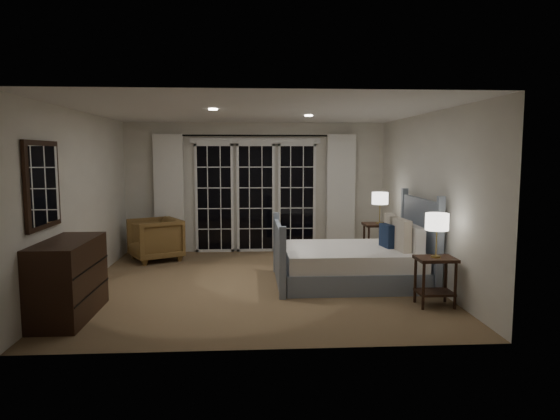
{
  "coord_description": "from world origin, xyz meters",
  "views": [
    {
      "loc": [
        -0.13,
        -7.18,
        1.9
      ],
      "look_at": [
        0.34,
        0.35,
        1.05
      ],
      "focal_mm": 32.0,
      "sensor_mm": 36.0,
      "label": 1
    }
  ],
  "objects": [
    {
      "name": "curtain_left",
      "position": [
        -1.65,
        2.38,
        1.15
      ],
      "size": [
        0.55,
        0.1,
        2.25
      ],
      "primitive_type": "cube",
      "color": "white",
      "rests_on": "curtain_rod"
    },
    {
      "name": "french_doors",
      "position": [
        0.0,
        2.46,
        1.09
      ],
      "size": [
        2.5,
        0.04,
        2.2
      ],
      "color": "black",
      "rests_on": "wall_back"
    },
    {
      "name": "nightstand_left",
      "position": [
        2.19,
        -1.21,
        0.41
      ],
      "size": [
        0.47,
        0.38,
        0.62
      ],
      "color": "black",
      "rests_on": "floor"
    },
    {
      "name": "armchair",
      "position": [
        -1.81,
        1.75,
        0.38
      ],
      "size": [
        1.12,
        1.11,
        0.76
      ],
      "primitive_type": "imported",
      "rotation": [
        0.0,
        0.0,
        -1.07
      ],
      "color": "brown",
      "rests_on": "floor"
    },
    {
      "name": "curtain_rod",
      "position": [
        0.0,
        2.4,
        2.25
      ],
      "size": [
        3.5,
        0.03,
        0.03
      ],
      "primitive_type": "cylinder",
      "rotation": [
        0.0,
        1.57,
        0.0
      ],
      "color": "black",
      "rests_on": "wall_back"
    },
    {
      "name": "curtain_right",
      "position": [
        1.65,
        2.38,
        1.15
      ],
      "size": [
        0.55,
        0.1,
        2.25
      ],
      "primitive_type": "cube",
      "color": "white",
      "rests_on": "curtain_rod"
    },
    {
      "name": "floor",
      "position": [
        0.0,
        0.0,
        0.0
      ],
      "size": [
        5.0,
        5.0,
        0.0
      ],
      "primitive_type": "plane",
      "color": "olive",
      "rests_on": "ground"
    },
    {
      "name": "ceiling",
      "position": [
        0.0,
        0.0,
        2.5
      ],
      "size": [
        5.0,
        5.0,
        0.0
      ],
      "primitive_type": "plane",
      "rotation": [
        3.14,
        0.0,
        0.0
      ],
      "color": "silver",
      "rests_on": "wall_back"
    },
    {
      "name": "lamp_right",
      "position": [
        2.13,
        1.27,
        1.13
      ],
      "size": [
        0.28,
        0.28,
        0.54
      ],
      "color": "tan",
      "rests_on": "nightstand_right"
    },
    {
      "name": "downlight_a",
      "position": [
        0.8,
        0.6,
        2.49
      ],
      "size": [
        0.12,
        0.12,
        0.01
      ],
      "primitive_type": "cylinder",
      "color": "white",
      "rests_on": "ceiling"
    },
    {
      "name": "nightstand_right",
      "position": [
        2.13,
        1.27,
        0.46
      ],
      "size": [
        0.54,
        0.43,
        0.7
      ],
      "color": "black",
      "rests_on": "floor"
    },
    {
      "name": "wall_back",
      "position": [
        0.0,
        2.5,
        1.25
      ],
      "size": [
        5.0,
        0.02,
        2.5
      ],
      "primitive_type": "cube",
      "color": "silver",
      "rests_on": "floor"
    },
    {
      "name": "wall_left",
      "position": [
        -2.5,
        0.0,
        1.25
      ],
      "size": [
        0.02,
        5.0,
        2.5
      ],
      "primitive_type": "cube",
      "color": "silver",
      "rests_on": "floor"
    },
    {
      "name": "wall_right",
      "position": [
        2.5,
        0.0,
        1.25
      ],
      "size": [
        0.02,
        5.0,
        2.5
      ],
      "primitive_type": "cube",
      "color": "silver",
      "rests_on": "floor"
    },
    {
      "name": "downlight_b",
      "position": [
        -0.6,
        -0.4,
        2.49
      ],
      "size": [
        0.12,
        0.12,
        0.01
      ],
      "primitive_type": "cylinder",
      "color": "white",
      "rests_on": "ceiling"
    },
    {
      "name": "dresser",
      "position": [
        -2.23,
        -1.38,
        0.45
      ],
      "size": [
        0.54,
        1.28,
        0.91
      ],
      "color": "black",
      "rests_on": "floor"
    },
    {
      "name": "lamp_left",
      "position": [
        2.19,
        -1.21,
        1.06
      ],
      "size": [
        0.29,
        0.29,
        0.55
      ],
      "color": "tan",
      "rests_on": "nightstand_left"
    },
    {
      "name": "wall_front",
      "position": [
        0.0,
        -2.5,
        1.25
      ],
      "size": [
        5.0,
        0.02,
        2.5
      ],
      "primitive_type": "cube",
      "color": "silver",
      "rests_on": "floor"
    },
    {
      "name": "bed",
      "position": [
        1.42,
        -0.02,
        0.32
      ],
      "size": [
        2.15,
        1.54,
        1.25
      ],
      "color": "slate",
      "rests_on": "floor"
    },
    {
      "name": "mirror",
      "position": [
        -2.47,
        -1.38,
        1.55
      ],
      "size": [
        0.05,
        0.85,
        1.0
      ],
      "color": "black",
      "rests_on": "wall_left"
    }
  ]
}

